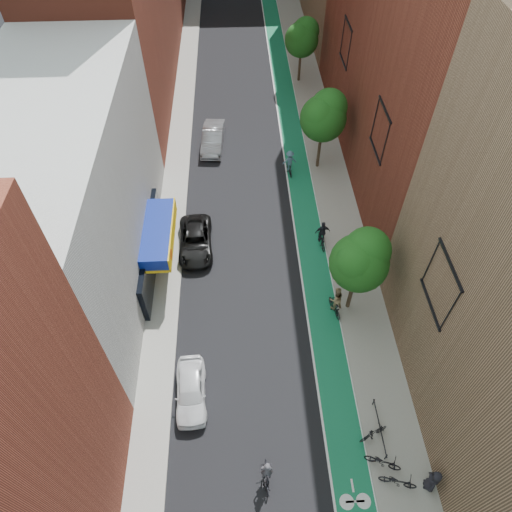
{
  "coord_description": "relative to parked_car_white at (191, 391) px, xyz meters",
  "views": [
    {
      "loc": [
        -0.95,
        -5.93,
        23.98
      ],
      "look_at": [
        -0.0,
        13.26,
        1.5
      ],
      "focal_mm": 32.0,
      "sensor_mm": 36.0,
      "label": 1
    }
  ],
  "objects": [
    {
      "name": "cyclist_lane_far",
      "position": [
        7.14,
        18.75,
        0.3
      ],
      "size": [
        1.22,
        1.58,
        2.11
      ],
      "rotation": [
        0.0,
        0.0,
        3.3
      ],
      "color": "black",
      "rests_on": "ground"
    },
    {
      "name": "tree_near",
      "position": [
        9.58,
        5.4,
        3.97
      ],
      "size": [
        3.4,
        3.36,
        6.42
      ],
      "color": "#332619",
      "rests_on": "ground"
    },
    {
      "name": "tree_far",
      "position": [
        9.58,
        33.4,
        3.81
      ],
      "size": [
        3.3,
        3.25,
        6.21
      ],
      "color": "#332619",
      "rests_on": "ground"
    },
    {
      "name": "cyclist_lane_near",
      "position": [
        8.64,
        5.17,
        0.26
      ],
      "size": [
        1.03,
        1.76,
        2.18
      ],
      "rotation": [
        0.0,
        0.0,
        3.38
      ],
      "color": "black",
      "rests_on": "ground"
    },
    {
      "name": "ground",
      "position": [
        3.94,
        -4.62,
        -0.69
      ],
      "size": [
        160.0,
        160.0,
        0.0
      ],
      "primitive_type": "plane",
      "color": "black",
      "rests_on": "ground"
    },
    {
      "name": "parked_car_white",
      "position": [
        0.0,
        0.0,
        0.0
      ],
      "size": [
        1.82,
        4.1,
        1.37
      ],
      "primitive_type": "imported",
      "rotation": [
        0.0,
        0.0,
        0.05
      ],
      "color": "white",
      "rests_on": "ground"
    },
    {
      "name": "parked_bike_near",
      "position": [
        10.01,
        -4.98,
        -0.06
      ],
      "size": [
        1.9,
        1.12,
        0.94
      ],
      "primitive_type": "imported",
      "rotation": [
        0.0,
        0.0,
        1.28
      ],
      "color": "black",
      "rests_on": "sidewalk_right"
    },
    {
      "name": "parked_bike_far",
      "position": [
        9.5,
        -4.08,
        -0.06
      ],
      "size": [
        1.9,
        1.25,
        0.94
      ],
      "primitive_type": "imported",
      "rotation": [
        0.0,
        0.0,
        1.19
      ],
      "color": "black",
      "rests_on": "sidewalk_right"
    },
    {
      "name": "pedestrian",
      "position": [
        11.54,
        -5.13,
        0.33
      ],
      "size": [
        0.8,
        0.98,
        1.72
      ],
      "primitive_type": "imported",
      "rotation": [
        0.0,
        0.0,
        -1.92
      ],
      "color": "black",
      "rests_on": "sidewalk_right"
    },
    {
      "name": "parked_bike_mid",
      "position": [
        9.34,
        -2.7,
        -0.04
      ],
      "size": [
        1.71,
        1.1,
        1.0
      ],
      "primitive_type": "imported",
      "rotation": [
        0.0,
        0.0,
        1.98
      ],
      "color": "black",
      "rests_on": "sidewalk_right"
    },
    {
      "name": "cyclist_lane_mid",
      "position": [
        8.64,
        10.76,
        0.15
      ],
      "size": [
        1.08,
        1.7,
        2.13
      ],
      "rotation": [
        0.0,
        0.0,
        3.23
      ],
      "color": "black",
      "rests_on": "ground"
    },
    {
      "name": "parked_car_black",
      "position": [
        -0.14,
        10.93,
        -0.01
      ],
      "size": [
        2.44,
        4.96,
        1.35
      ],
      "primitive_type": "imported",
      "rotation": [
        0.0,
        0.0,
        0.04
      ],
      "color": "black",
      "rests_on": "ground"
    },
    {
      "name": "tree_mid",
      "position": [
        9.58,
        19.4,
        4.2
      ],
      "size": [
        3.55,
        3.53,
        6.74
      ],
      "color": "#332619",
      "rests_on": "ground"
    },
    {
      "name": "building_right_mid_red",
      "position": [
        15.94,
        21.38,
        10.31
      ],
      "size": [
        8.0,
        28.0,
        22.0
      ],
      "primitive_type": "cube",
      "color": "maroon",
      "rests_on": "ground"
    },
    {
      "name": "bike_lane",
      "position": [
        7.94,
        21.38,
        -0.68
      ],
      "size": [
        2.0,
        68.0,
        0.01
      ],
      "primitive_type": "cube",
      "color": "#12653F",
      "rests_on": "ground"
    },
    {
      "name": "sidewalk_right",
      "position": [
        10.44,
        21.38,
        -0.61
      ],
      "size": [
        3.0,
        68.0,
        0.15
      ],
      "primitive_type": "cube",
      "color": "gray",
      "rests_on": "ground"
    },
    {
      "name": "sidewalk_left",
      "position": [
        -2.06,
        21.38,
        -0.61
      ],
      "size": [
        2.0,
        68.0,
        0.15
      ],
      "primitive_type": "cube",
      "color": "gray",
      "rests_on": "ground"
    },
    {
      "name": "parked_car_silver",
      "position": [
        0.93,
        22.74,
        0.12
      ],
      "size": [
        2.11,
        5.03,
        1.62
      ],
      "primitive_type": "imported",
      "rotation": [
        0.0,
        0.0,
        -0.08
      ],
      "color": "gray",
      "rests_on": "ground"
    },
    {
      "name": "building_left_white",
      "position": [
        -7.06,
        9.38,
        5.31
      ],
      "size": [
        8.0,
        20.0,
        12.0
      ],
      "primitive_type": "cube",
      "color": "silver",
      "rests_on": "ground"
    },
    {
      "name": "cyclist_lead",
      "position": [
        3.8,
        -4.41,
        -0.0
      ],
      "size": [
        0.61,
        1.68,
        2.02
      ],
      "rotation": [
        0.0,
        0.0,
        3.15
      ],
      "color": "black",
      "rests_on": "ground"
    }
  ]
}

